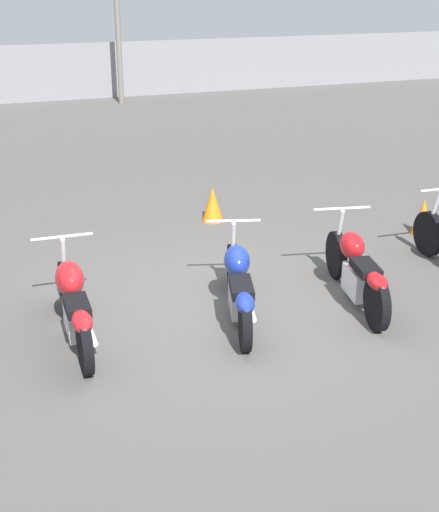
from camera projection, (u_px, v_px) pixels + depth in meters
name	position (u px, v px, depth m)	size (l,w,h in m)	color
ground_plane	(219.00, 306.00, 8.41)	(60.00, 60.00, 0.00)	#514F4C
fence_back	(38.00, 73.00, 21.45)	(40.00, 0.04, 1.68)	gray
motorcycle_slot_1	(74.00, 303.00, 7.50)	(0.68, 2.07, 0.96)	black
motorcycle_slot_2	(239.00, 285.00, 8.00)	(0.89, 2.07, 0.93)	black
motorcycle_slot_3	(357.00, 270.00, 8.37)	(0.78, 2.05, 0.97)	black
traffic_cone_near	(213.00, 204.00, 11.21)	(0.33, 0.33, 0.55)	orange
traffic_cone_far	(423.00, 217.00, 10.62)	(0.32, 0.32, 0.55)	orange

